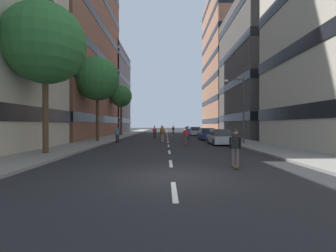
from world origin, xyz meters
name	(u,v)px	position (x,y,z in m)	size (l,w,h in m)	color
ground_plane	(167,136)	(0.00, 31.74, 0.00)	(190.47, 190.47, 0.00)	black
sidewalk_left	(125,135)	(-8.00, 35.71, 0.07)	(3.54, 87.30, 0.14)	gray
sidewalk_right	(209,134)	(8.00, 35.71, 0.07)	(3.54, 87.30, 0.14)	gray
lane_markings	(167,136)	(0.00, 33.00, 0.00)	(0.16, 72.20, 0.01)	silver
building_left_mid	(52,15)	(-17.53, 27.26, 18.67)	(15.64, 24.05, 37.16)	brown
building_left_far	(92,91)	(-17.53, 46.25, 9.63)	(15.64, 16.91, 19.08)	slate
building_right_mid	(282,71)	(17.53, 27.26, 10.13)	(15.64, 16.68, 20.08)	#4C4744
building_right_far	(242,64)	(17.53, 46.25, 16.17)	(15.64, 20.22, 32.17)	#9E6B51
parked_car_near	(219,137)	(5.03, 14.23, 0.70)	(1.82, 4.40, 1.52)	#B2B7BF
parked_car_mid	(195,131)	(5.03, 34.03, 0.70)	(1.82, 4.40, 1.52)	silver
parked_car_far	(207,134)	(5.03, 21.54, 0.70)	(1.82, 4.40, 1.52)	navy
street_tree_near	(97,79)	(-8.00, 17.87, 7.12)	(4.92, 4.92, 9.47)	#4C3823
street_tree_mid	(45,44)	(-8.00, 6.28, 7.16)	(5.14, 5.14, 9.61)	#4C3823
street_tree_far	(121,96)	(-8.00, 32.04, 6.85)	(3.75, 3.75, 8.63)	#4C3823
streetlamp_right	(240,103)	(7.28, 14.93, 4.14)	(2.13, 0.30, 6.50)	#3F3F44
skater_0	(173,129)	(1.23, 38.24, 1.02)	(0.55, 0.91, 1.78)	brown
skater_1	(162,131)	(-0.85, 26.49, 0.98)	(0.55, 0.91, 1.78)	brown
skater_2	(188,133)	(2.39, 19.40, 0.98)	(0.55, 0.91, 1.78)	brown
skater_3	(235,146)	(2.92, 1.75, 0.98)	(0.57, 0.92, 1.78)	brown
skater_4	(163,133)	(-0.62, 17.45, 1.02)	(0.54, 0.91, 1.78)	brown
skater_5	(117,134)	(-5.13, 14.78, 1.02)	(0.57, 0.92, 1.78)	brown
skater_6	(155,132)	(-1.81, 23.60, 0.98)	(0.55, 0.92, 1.78)	brown
skater_7	(162,129)	(-1.12, 43.07, 0.98)	(0.57, 0.92, 1.78)	brown
skater_8	(186,135)	(1.69, 13.84, 0.98)	(0.56, 0.92, 1.78)	brown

